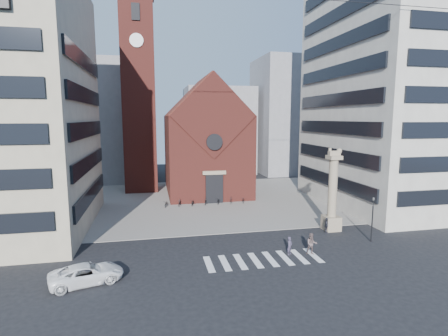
{
  "coord_description": "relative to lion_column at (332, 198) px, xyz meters",
  "views": [
    {
      "loc": [
        -8.26,
        -29.46,
        11.72
      ],
      "look_at": [
        -0.48,
        8.0,
        6.2
      ],
      "focal_mm": 28.0,
      "sensor_mm": 36.0,
      "label": 1
    }
  ],
  "objects": [
    {
      "name": "pedestrian_2",
      "position": [
        -1.01,
        -0.89,
        -2.64
      ],
      "size": [
        0.74,
        1.03,
        1.63
      ],
      "primitive_type": "imported",
      "rotation": [
        0.0,
        0.0,
        1.16
      ],
      "color": "#2A2B33",
      "rests_on": "ground"
    },
    {
      "name": "scooter_5",
      "position": [
        -7.83,
        13.14,
        -2.95
      ],
      "size": [
        0.8,
        1.58,
        0.92
      ],
      "primitive_type": "imported",
      "rotation": [
        0.0,
        0.0,
        -0.25
      ],
      "color": "black",
      "rests_on": "piazza"
    },
    {
      "name": "scooter_0",
      "position": [
        -16.61,
        13.14,
        -2.99
      ],
      "size": [
        0.92,
        1.66,
        0.82
      ],
      "primitive_type": "imported",
      "rotation": [
        0.0,
        0.0,
        -0.25
      ],
      "color": "black",
      "rests_on": "piazza"
    },
    {
      "name": "zebra_crossing",
      "position": [
        -9.46,
        -6.0,
        -3.45
      ],
      "size": [
        10.2,
        3.2,
        0.01
      ],
      "primitive_type": null,
      "color": "white",
      "rests_on": "ground"
    },
    {
      "name": "white_car",
      "position": [
        -23.07,
        -7.43,
        -2.76
      ],
      "size": [
        5.5,
        3.68,
        1.4
      ],
      "primitive_type": "imported",
      "rotation": [
        0.0,
        0.0,
        1.86
      ],
      "color": "white",
      "rests_on": "ground"
    },
    {
      "name": "pedestrian_0",
      "position": [
        -6.86,
        -5.4,
        -2.67
      ],
      "size": [
        0.69,
        0.66,
        1.58
      ],
      "primitive_type": "imported",
      "rotation": [
        0.0,
        0.0,
        0.67
      ],
      "color": "#3A3347",
      "rests_on": "ground"
    },
    {
      "name": "lion_column",
      "position": [
        0.0,
        0.0,
        0.0
      ],
      "size": [
        1.63,
        1.6,
        8.68
      ],
      "color": "tan",
      "rests_on": "ground"
    },
    {
      "name": "scooter_1",
      "position": [
        -14.86,
        13.14,
        -2.95
      ],
      "size": [
        0.8,
        1.58,
        0.92
      ],
      "primitive_type": "imported",
      "rotation": [
        0.0,
        0.0,
        -0.25
      ],
      "color": "black",
      "rests_on": "piazza"
    },
    {
      "name": "scooter_3",
      "position": [
        -11.34,
        13.14,
        -2.95
      ],
      "size": [
        0.8,
        1.58,
        0.92
      ],
      "primitive_type": "imported",
      "rotation": [
        0.0,
        0.0,
        -0.25
      ],
      "color": "black",
      "rests_on": "piazza"
    },
    {
      "name": "scooter_2",
      "position": [
        -13.1,
        13.14,
        -2.99
      ],
      "size": [
        0.92,
        1.66,
        0.82
      ],
      "primitive_type": "imported",
      "rotation": [
        0.0,
        0.0,
        -0.25
      ],
      "color": "black",
      "rests_on": "piazza"
    },
    {
      "name": "pedestrian_1",
      "position": [
        -5.01,
        -5.78,
        -2.51
      ],
      "size": [
        1.05,
        0.9,
        1.9
      ],
      "primitive_type": "imported",
      "rotation": [
        0.0,
        0.0,
        -0.21
      ],
      "color": "#604E4D",
      "rests_on": "ground"
    },
    {
      "name": "bg_block_left",
      "position": [
        -30.01,
        37.0,
        7.54
      ],
      "size": [
        16.0,
        14.0,
        22.0
      ],
      "primitive_type": "cube",
      "color": "gray",
      "rests_on": "ground"
    },
    {
      "name": "church",
      "position": [
        -10.01,
        22.04,
        4.53
      ],
      "size": [
        12.0,
        16.65,
        18.0
      ],
      "color": "maroon",
      "rests_on": "ground"
    },
    {
      "name": "campanile",
      "position": [
        -20.01,
        25.0,
        12.28
      ],
      "size": [
        5.5,
        5.5,
        31.2
      ],
      "color": "maroon",
      "rests_on": "ground"
    },
    {
      "name": "ground",
      "position": [
        -10.01,
        -3.0,
        -3.46
      ],
      "size": [
        120.0,
        120.0,
        0.0
      ],
      "primitive_type": "plane",
      "color": "black",
      "rests_on": "ground"
    },
    {
      "name": "bg_block_right",
      "position": [
        11.99,
        39.0,
        8.54
      ],
      "size": [
        16.0,
        14.0,
        24.0
      ],
      "primitive_type": "cube",
      "color": "gray",
      "rests_on": "ground"
    },
    {
      "name": "building_right",
      "position": [
        13.99,
        9.0,
        12.54
      ],
      "size": [
        18.0,
        22.0,
        32.0
      ],
      "primitive_type": "cube",
      "color": "beige",
      "rests_on": "ground"
    },
    {
      "name": "scooter_4",
      "position": [
        -9.59,
        13.14,
        -2.99
      ],
      "size": [
        0.92,
        1.66,
        0.82
      ],
      "primitive_type": "imported",
      "rotation": [
        0.0,
        0.0,
        -0.25
      ],
      "color": "black",
      "rests_on": "piazza"
    },
    {
      "name": "piazza",
      "position": [
        -10.01,
        16.0,
        -3.43
      ],
      "size": [
        46.0,
        30.0,
        0.05
      ],
      "primitive_type": "cube",
      "color": "gray",
      "rests_on": "ground"
    },
    {
      "name": "bg_block_mid",
      "position": [
        -4.01,
        42.0,
        5.54
      ],
      "size": [
        14.0,
        12.0,
        18.0
      ],
      "primitive_type": "cube",
      "color": "gray",
      "rests_on": "ground"
    },
    {
      "name": "scooter_6",
      "position": [
        -6.07,
        13.14,
        -2.99
      ],
      "size": [
        0.92,
        1.66,
        0.82
      ],
      "primitive_type": "imported",
      "rotation": [
        0.0,
        0.0,
        -0.25
      ],
      "color": "black",
      "rests_on": "piazza"
    },
    {
      "name": "traffic_light",
      "position": [
        1.99,
        -4.0,
        -1.17
      ],
      "size": [
        0.13,
        0.16,
        4.3
      ],
      "color": "black",
      "rests_on": "ground"
    }
  ]
}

